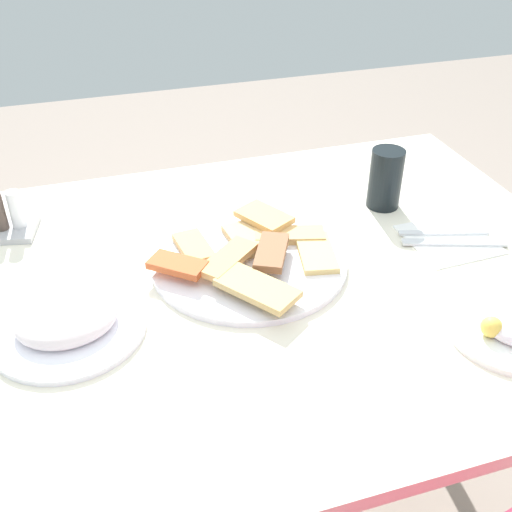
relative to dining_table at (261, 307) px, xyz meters
name	(u,v)px	position (x,y,z in m)	size (l,w,h in m)	color
dining_table	(261,307)	(0.00, 0.00, 0.00)	(1.19, 0.90, 0.72)	silver
pide_platter	(251,257)	(0.01, -0.04, 0.09)	(0.35, 0.36, 0.04)	white
salad_plate_greens	(67,322)	(0.33, 0.05, 0.09)	(0.24, 0.24, 0.05)	white
soda_can	(385,179)	(-0.31, -0.16, 0.13)	(0.07, 0.07, 0.12)	black
paper_napkin	(449,239)	(-0.37, 0.00, 0.07)	(0.15, 0.15, 0.00)	white
fork	(444,233)	(-0.37, -0.02, 0.08)	(0.17, 0.01, 0.01)	silver
spoon	(454,243)	(-0.37, 0.02, 0.08)	(0.19, 0.02, 0.01)	silver
condiment_caddy	(10,220)	(0.41, -0.27, 0.10)	(0.11, 0.11, 0.09)	#B2B2B7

